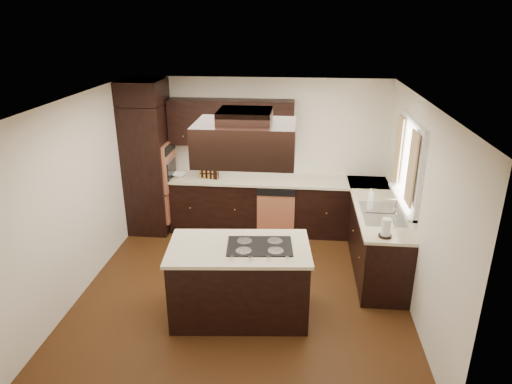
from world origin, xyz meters
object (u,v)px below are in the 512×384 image
island (239,282)px  range_hood (245,142)px  spice_rack (209,170)px  oven_column (149,169)px

island → range_hood: bearing=-1.1°
range_hood → spice_rack: 2.70m
oven_column → spice_rack: bearing=2.6°
oven_column → island: oven_column is taller
spice_rack → island: bearing=-52.7°
oven_column → island: 2.95m
island → spice_rack: 2.52m
oven_column → island: size_ratio=1.34×
oven_column → spice_rack: (0.99, 0.05, -0.01)m
oven_column → spice_rack: 0.99m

